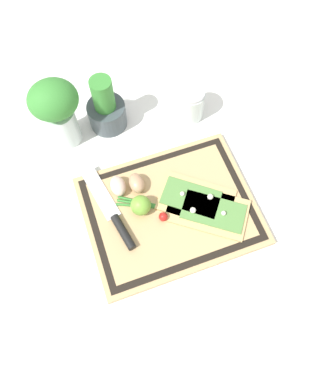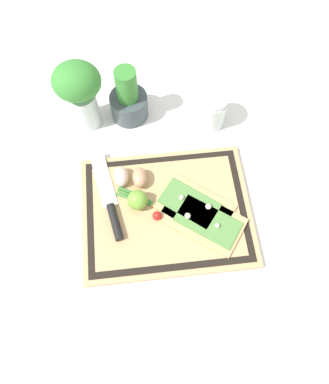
{
  "view_description": "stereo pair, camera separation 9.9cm",
  "coord_description": "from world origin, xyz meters",
  "px_view_note": "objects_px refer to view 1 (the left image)",
  "views": [
    {
      "loc": [
        -0.14,
        -0.35,
        0.93
      ],
      "look_at": [
        0.0,
        0.04,
        0.04
      ],
      "focal_mm": 35.0,
      "sensor_mm": 36.0,
      "label": 1
    },
    {
      "loc": [
        -0.05,
        -0.38,
        0.93
      ],
      "look_at": [
        0.0,
        0.04,
        0.04
      ],
      "focal_mm": 35.0,
      "sensor_mm": 36.0,
      "label": 2
    }
  ],
  "objects_px": {
    "knife": "(116,220)",
    "sauce_jar": "(190,105)",
    "herb_pot": "(106,109)",
    "pizza_slice_far": "(195,199)",
    "egg_brown": "(137,183)",
    "pizza_slice_near": "(209,211)",
    "egg_pink": "(118,186)",
    "lime": "(141,205)",
    "herb_glass": "(57,109)",
    "cherry_tomato_red": "(163,217)"
  },
  "relations": [
    {
      "from": "lime",
      "to": "herb_glass",
      "type": "height_order",
      "value": "herb_glass"
    },
    {
      "from": "knife",
      "to": "sauce_jar",
      "type": "height_order",
      "value": "sauce_jar"
    },
    {
      "from": "egg_brown",
      "to": "cherry_tomato_red",
      "type": "relative_size",
      "value": 2.45
    },
    {
      "from": "egg_pink",
      "to": "lime",
      "type": "xyz_separation_m",
      "value": [
        0.04,
        -0.08,
        0.01
      ]
    },
    {
      "from": "lime",
      "to": "sauce_jar",
      "type": "distance_m",
      "value": 0.35
    },
    {
      "from": "herb_pot",
      "to": "sauce_jar",
      "type": "xyz_separation_m",
      "value": [
        0.24,
        -0.05,
        -0.02
      ]
    },
    {
      "from": "egg_brown",
      "to": "herb_pot",
      "type": "bearing_deg",
      "value": 92.75
    },
    {
      "from": "egg_pink",
      "to": "herb_glass",
      "type": "bearing_deg",
      "value": 112.08
    },
    {
      "from": "pizza_slice_far",
      "to": "herb_pot",
      "type": "relative_size",
      "value": 1.25
    },
    {
      "from": "egg_brown",
      "to": "herb_glass",
      "type": "height_order",
      "value": "herb_glass"
    },
    {
      "from": "herb_pot",
      "to": "sauce_jar",
      "type": "distance_m",
      "value": 0.24
    },
    {
      "from": "egg_brown",
      "to": "lime",
      "type": "distance_m",
      "value": 0.07
    },
    {
      "from": "cherry_tomato_red",
      "to": "egg_brown",
      "type": "bearing_deg",
      "value": 107.63
    },
    {
      "from": "knife",
      "to": "herb_glass",
      "type": "bearing_deg",
      "value": 100.59
    },
    {
      "from": "pizza_slice_near",
      "to": "pizza_slice_far",
      "type": "relative_size",
      "value": 1.06
    },
    {
      "from": "pizza_slice_near",
      "to": "egg_pink",
      "type": "bearing_deg",
      "value": 144.95
    },
    {
      "from": "knife",
      "to": "lime",
      "type": "relative_size",
      "value": 5.08
    },
    {
      "from": "pizza_slice_far",
      "to": "cherry_tomato_red",
      "type": "distance_m",
      "value": 0.1
    },
    {
      "from": "pizza_slice_far",
      "to": "sauce_jar",
      "type": "relative_size",
      "value": 2.13
    },
    {
      "from": "knife",
      "to": "cherry_tomato_red",
      "type": "xyz_separation_m",
      "value": [
        0.12,
        -0.04,
        0.0
      ]
    },
    {
      "from": "lime",
      "to": "herb_pot",
      "type": "distance_m",
      "value": 0.31
    },
    {
      "from": "pizza_slice_far",
      "to": "lime",
      "type": "xyz_separation_m",
      "value": [
        -0.14,
        0.02,
        0.02
      ]
    },
    {
      "from": "pizza_slice_near",
      "to": "pizza_slice_far",
      "type": "xyz_separation_m",
      "value": [
        -0.02,
        0.04,
        0.0
      ]
    },
    {
      "from": "pizza_slice_far",
      "to": "egg_pink",
      "type": "xyz_separation_m",
      "value": [
        -0.18,
        0.1,
        0.01
      ]
    },
    {
      "from": "herb_pot",
      "to": "herb_glass",
      "type": "distance_m",
      "value": 0.15
    },
    {
      "from": "pizza_slice_near",
      "to": "knife",
      "type": "relative_size",
      "value": 0.88
    },
    {
      "from": "cherry_tomato_red",
      "to": "herb_pot",
      "type": "relative_size",
      "value": 0.13
    },
    {
      "from": "herb_pot",
      "to": "herb_glass",
      "type": "height_order",
      "value": "herb_glass"
    },
    {
      "from": "cherry_tomato_red",
      "to": "herb_pot",
      "type": "height_order",
      "value": "herb_pot"
    },
    {
      "from": "lime",
      "to": "knife",
      "type": "bearing_deg",
      "value": -172.97
    },
    {
      "from": "herb_pot",
      "to": "herb_glass",
      "type": "bearing_deg",
      "value": -174.98
    },
    {
      "from": "pizza_slice_near",
      "to": "herb_pot",
      "type": "xyz_separation_m",
      "value": [
        -0.17,
        0.38,
        0.04
      ]
    },
    {
      "from": "knife",
      "to": "herb_glass",
      "type": "relative_size",
      "value": 1.2
    },
    {
      "from": "pizza_slice_far",
      "to": "egg_pink",
      "type": "relative_size",
      "value": 3.8
    },
    {
      "from": "pizza_slice_far",
      "to": "herb_pot",
      "type": "height_order",
      "value": "herb_pot"
    },
    {
      "from": "pizza_slice_near",
      "to": "egg_pink",
      "type": "distance_m",
      "value": 0.25
    },
    {
      "from": "pizza_slice_far",
      "to": "egg_brown",
      "type": "distance_m",
      "value": 0.16
    },
    {
      "from": "knife",
      "to": "herb_pot",
      "type": "xyz_separation_m",
      "value": [
        0.07,
        0.32,
        0.04
      ]
    },
    {
      "from": "knife",
      "to": "sauce_jar",
      "type": "xyz_separation_m",
      "value": [
        0.31,
        0.27,
        0.02
      ]
    },
    {
      "from": "pizza_slice_far",
      "to": "herb_pot",
      "type": "xyz_separation_m",
      "value": [
        -0.14,
        0.33,
        0.04
      ]
    },
    {
      "from": "knife",
      "to": "sauce_jar",
      "type": "bearing_deg",
      "value": 40.89
    },
    {
      "from": "herb_glass",
      "to": "sauce_jar",
      "type": "bearing_deg",
      "value": -6.45
    },
    {
      "from": "herb_pot",
      "to": "sauce_jar",
      "type": "height_order",
      "value": "herb_pot"
    },
    {
      "from": "lime",
      "to": "egg_pink",
      "type": "bearing_deg",
      "value": 116.76
    },
    {
      "from": "egg_pink",
      "to": "pizza_slice_far",
      "type": "bearing_deg",
      "value": -28.61
    },
    {
      "from": "pizza_slice_near",
      "to": "herb_glass",
      "type": "xyz_separation_m",
      "value": [
        -0.29,
        0.37,
        0.11
      ]
    },
    {
      "from": "pizza_slice_far",
      "to": "egg_brown",
      "type": "height_order",
      "value": "egg_brown"
    },
    {
      "from": "pizza_slice_near",
      "to": "egg_brown",
      "type": "xyz_separation_m",
      "value": [
        -0.15,
        0.13,
        0.02
      ]
    },
    {
      "from": "sauce_jar",
      "to": "herb_pot",
      "type": "bearing_deg",
      "value": 167.53
    },
    {
      "from": "knife",
      "to": "herb_pot",
      "type": "distance_m",
      "value": 0.33
    }
  ]
}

